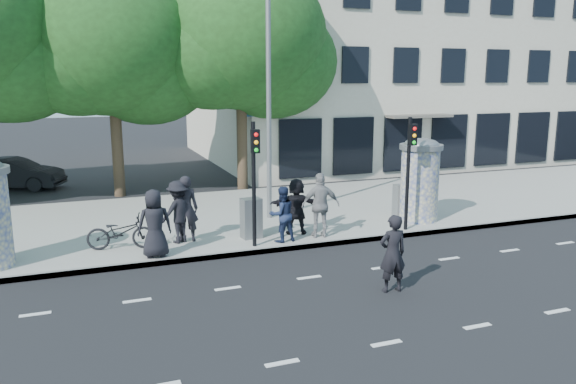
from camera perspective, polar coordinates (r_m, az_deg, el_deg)
name	(u,v)px	position (r m, az deg, el deg)	size (l,w,h in m)	color
ground	(334,299)	(12.37, 4.72, -10.78)	(120.00, 120.00, 0.00)	black
sidewalk	(240,216)	(19.06, -4.95, -2.46)	(40.00, 8.00, 0.15)	gray
curb	(279,249)	(15.43, -0.94, -5.83)	(40.00, 0.10, 0.16)	slate
lane_dash_near	(386,343)	(10.61, 9.97, -14.91)	(32.00, 0.12, 0.01)	silver
lane_dash_far	(309,278)	(13.56, 2.16, -8.68)	(32.00, 0.12, 0.01)	silver
ad_column_right	(420,178)	(18.39, 13.24, 1.42)	(1.36, 1.36, 2.65)	beige
traffic_pole_near	(254,171)	(14.96, -3.44, 2.09)	(0.22, 0.31, 3.40)	black
traffic_pole_far	(409,162)	(16.99, 12.23, 3.00)	(0.22, 0.31, 3.40)	black
street_lamp	(269,74)	(17.89, -1.93, 11.92)	(0.25, 0.93, 8.00)	slate
tree_near_left	(111,40)	(23.09, -17.57, 14.51)	(6.80, 6.80, 8.97)	#38281C
tree_center	(240,36)	(23.56, -4.87, 15.53)	(7.00, 7.00, 9.30)	#38281C
building	(375,54)	(34.74, 8.85, 13.67)	(20.30, 15.85, 12.00)	#BCB29D
ped_a	(155,223)	(14.73, -13.40, -3.12)	(0.87, 0.56, 1.77)	black
ped_b	(186,209)	(15.93, -10.34, -1.67)	(0.69, 0.45, 1.88)	black
ped_c	(282,214)	(15.67, -0.62, -2.27)	(0.77, 0.60, 1.58)	#1B2544
ped_d	(178,212)	(15.87, -11.07, -1.97)	(1.14, 0.65, 1.76)	black
ped_e	(321,205)	(16.11, 3.33, -1.35)	(1.10, 0.63, 1.88)	gray
ped_f	(296,206)	(16.43, 0.85, -1.45)	(1.54, 0.56, 1.67)	black
man_road	(393,253)	(12.66, 10.58, -6.16)	(0.64, 0.42, 1.76)	black
bicycle	(121,232)	(15.72, -16.63, -3.93)	(1.78, 0.62, 0.94)	black
cabinet_left	(251,218)	(16.12, -3.76, -2.67)	(0.55, 0.40, 1.16)	slate
cabinet_right	(402,201)	(18.87, 11.49, -0.87)	(0.52, 0.38, 1.09)	gray
car_mid	(14,174)	(26.52, -26.08, 1.70)	(4.01, 1.40, 1.32)	black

